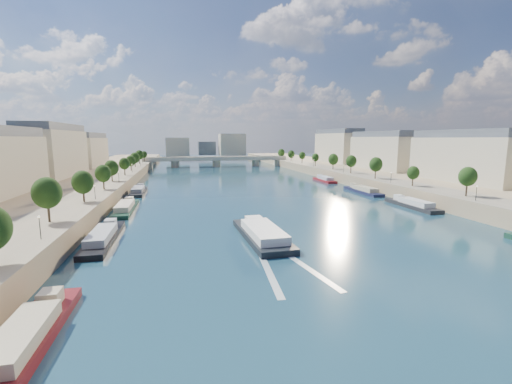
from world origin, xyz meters
name	(u,v)px	position (x,y,z in m)	size (l,w,h in m)	color
ground	(253,194)	(0.00, 100.00, 0.00)	(700.00, 700.00, 0.00)	#0B2834
quay_left	(57,194)	(-72.00, 100.00, 2.50)	(44.00, 520.00, 5.00)	#9E8460
quay_right	(409,183)	(72.00, 100.00, 2.50)	(44.00, 520.00, 5.00)	#9E8460
pave_left	(101,186)	(-57.00, 100.00, 5.05)	(14.00, 520.00, 0.10)	gray
pave_right	(379,178)	(57.00, 100.00, 5.05)	(14.00, 520.00, 0.10)	gray
trees_left	(107,171)	(-55.00, 102.00, 10.48)	(4.80, 268.80, 8.26)	#382B1E
trees_right	(364,164)	(55.00, 110.00, 10.48)	(4.80, 268.80, 8.26)	#382B1E
lamps_left	(109,182)	(-52.50, 90.00, 7.78)	(0.36, 200.36, 4.28)	black
lamps_right	(364,171)	(52.50, 105.00, 7.78)	(0.36, 200.36, 4.28)	black
buildings_left	(27,154)	(-85.00, 112.00, 16.45)	(16.00, 226.00, 23.20)	#BDB291
buildings_right	(418,151)	(85.00, 112.00, 16.45)	(16.00, 226.00, 23.20)	#BDB291
skyline	(211,146)	(3.19, 319.52, 14.66)	(79.00, 42.00, 22.00)	#BDB291
bridge	(216,160)	(0.00, 238.46, 5.08)	(112.00, 12.00, 8.15)	#C1B79E
tour_barge	(262,234)	(-11.03, 38.65, 1.02)	(8.89, 27.51, 3.74)	black
wake	(283,265)	(-11.03, 22.03, 0.02)	(10.76, 26.01, 0.04)	silver
moored_barges_left	(103,238)	(-45.50, 44.07, 0.84)	(5.00, 159.26, 3.60)	#182236
moored_barges_right	(422,207)	(45.50, 57.80, 0.84)	(5.00, 166.56, 3.60)	black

